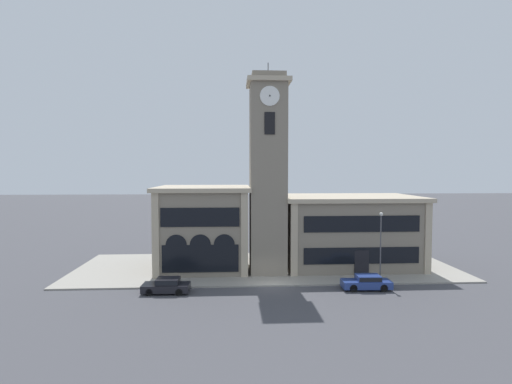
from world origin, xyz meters
The scene contains 8 objects.
ground_plane centered at (0.00, 0.00, 0.00)m, with size 300.00×300.00×0.00m, color #424247.
sidewalk_kerb centered at (0.00, 7.43, 0.07)m, with size 41.54×14.86×0.15m.
clock_tower centered at (0.00, 4.99, 10.44)m, with size 4.43×4.43×21.96m.
town_hall_left_wing centered at (-6.92, 7.96, 4.57)m, with size 10.22×10.43×9.09m.
town_hall_right_wing centered at (9.47, 7.97, 4.02)m, with size 15.31×10.43×8.00m.
parked_car_near centered at (-9.55, -1.30, 0.69)m, with size 4.20×1.93×1.33m.
parked_car_mid centered at (8.53, -1.30, 0.70)m, with size 4.48×1.89×1.33m.
street_lamp centered at (10.47, 0.57, 4.47)m, with size 0.36×0.36×6.73m.
Camera 1 is at (-3.64, -36.55, 10.82)m, focal length 28.00 mm.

